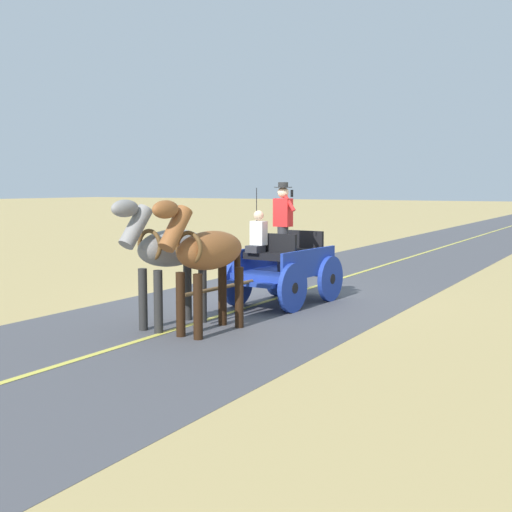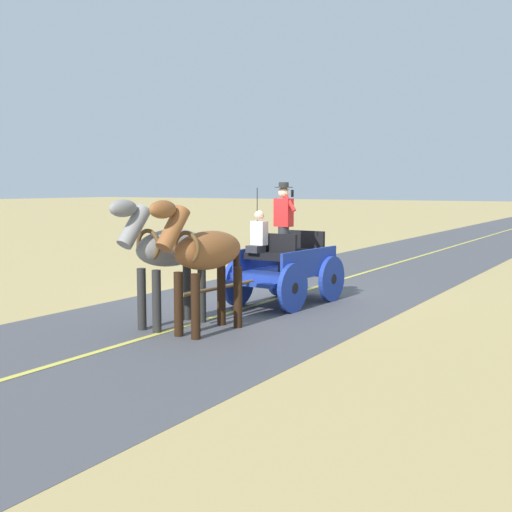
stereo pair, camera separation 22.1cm
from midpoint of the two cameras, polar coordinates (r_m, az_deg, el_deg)
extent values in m
plane|color=tan|center=(14.21, 0.92, -3.80)|extent=(200.00, 200.00, 0.00)
cube|color=#4C4C51|center=(14.21, 0.92, -3.79)|extent=(5.66, 160.00, 0.01)
cube|color=#DBCC4C|center=(14.21, 0.92, -3.77)|extent=(0.12, 160.00, 0.00)
cube|color=#1E3899|center=(13.71, 2.05, -1.38)|extent=(1.36, 2.28, 0.12)
cube|color=#1E3899|center=(13.38, 4.12, -0.36)|extent=(0.22, 2.09, 0.44)
cube|color=#1E3899|center=(13.98, 0.07, -0.07)|extent=(0.22, 2.09, 0.44)
cube|color=#1E3899|center=(12.71, -0.89, -2.41)|extent=(1.09, 0.32, 0.08)
cube|color=#1E3899|center=(14.75, 4.53, -1.57)|extent=(0.73, 0.25, 0.06)
cube|color=black|center=(13.16, 0.65, -0.01)|extent=(1.04, 0.43, 0.14)
cube|color=black|center=(13.29, 1.08, 1.00)|extent=(1.02, 0.16, 0.44)
cube|color=black|center=(14.08, 3.12, 0.37)|extent=(1.04, 0.43, 0.14)
cube|color=black|center=(14.22, 3.50, 1.31)|extent=(1.02, 0.16, 0.44)
cylinder|color=#1E3899|center=(12.75, 2.67, -2.76)|extent=(0.17, 0.96, 0.96)
cylinder|color=black|center=(12.75, 2.67, -2.76)|extent=(0.14, 0.22, 0.21)
cylinder|color=#1E3899|center=(13.46, -2.05, -2.28)|extent=(0.17, 0.96, 0.96)
cylinder|color=black|center=(13.46, -2.05, -2.28)|extent=(0.14, 0.22, 0.21)
cylinder|color=#1E3899|center=(14.07, 5.96, -1.95)|extent=(0.17, 0.96, 0.96)
cylinder|color=black|center=(14.07, 5.96, -1.95)|extent=(0.14, 0.22, 0.21)
cylinder|color=#1E3899|center=(14.72, 1.50, -1.57)|extent=(0.17, 0.96, 0.96)
cylinder|color=black|center=(14.72, 1.50, -1.57)|extent=(0.14, 0.22, 0.21)
cylinder|color=brown|center=(11.93, -3.60, -2.73)|extent=(0.22, 2.00, 0.07)
cylinder|color=black|center=(13.27, -0.43, 3.07)|extent=(0.02, 0.02, 1.30)
cylinder|color=#2D2D33|center=(13.29, 1.84, 0.61)|extent=(0.22, 0.22, 0.90)
cube|color=red|center=(13.24, 1.85, 3.75)|extent=(0.36, 0.24, 0.56)
sphere|color=beige|center=(13.24, 1.86, 5.48)|extent=(0.22, 0.22, 0.22)
cylinder|color=black|center=(13.23, 1.86, 5.92)|extent=(0.36, 0.36, 0.01)
cylinder|color=black|center=(13.23, 1.86, 6.13)|extent=(0.20, 0.20, 0.10)
cylinder|color=red|center=(13.11, 2.43, 4.51)|extent=(0.27, 0.10, 0.32)
cube|color=black|center=(13.06, 2.61, 5.39)|extent=(0.03, 0.07, 0.14)
cube|color=#2D2D33|center=(13.19, -0.55, 0.61)|extent=(0.30, 0.34, 0.14)
cube|color=silver|center=(13.26, -0.25, 1.98)|extent=(0.31, 0.22, 0.48)
sphere|color=beige|center=(13.24, -0.25, 3.49)|extent=(0.20, 0.20, 0.20)
ellipsoid|color=brown|center=(10.96, -4.51, 0.49)|extent=(0.70, 1.60, 0.64)
cylinder|color=black|center=(10.55, -5.60, -4.37)|extent=(0.15, 0.15, 1.05)
cylinder|color=black|center=(10.78, -7.07, -4.16)|extent=(0.15, 0.15, 1.05)
cylinder|color=black|center=(11.38, -2.01, -3.58)|extent=(0.15, 0.15, 1.05)
cylinder|color=black|center=(11.60, -3.44, -3.40)|extent=(0.15, 0.15, 1.05)
cylinder|color=brown|center=(10.29, -7.52, 2.33)|extent=(0.32, 0.67, 0.73)
ellipsoid|color=brown|center=(10.12, -8.39, 3.97)|extent=(0.27, 0.56, 0.28)
cube|color=black|center=(10.31, -7.45, 2.54)|extent=(0.11, 0.51, 0.56)
cylinder|color=black|center=(11.57, -2.15, -0.71)|extent=(0.11, 0.11, 0.70)
torus|color=brown|center=(10.54, -6.40, 0.69)|extent=(0.55, 0.12, 0.55)
ellipsoid|color=gray|center=(11.49, -7.69, 0.71)|extent=(0.75, 1.62, 0.64)
cylinder|color=#272726|center=(11.09, -8.95, -3.91)|extent=(0.15, 0.15, 1.05)
cylinder|color=#272726|center=(11.35, -10.23, -3.70)|extent=(0.15, 0.15, 1.05)
cylinder|color=#272726|center=(11.86, -5.14, -3.21)|extent=(0.15, 0.15, 1.05)
cylinder|color=#272726|center=(12.10, -6.42, -3.04)|extent=(0.15, 0.15, 1.05)
cylinder|color=gray|center=(10.88, -10.85, 2.47)|extent=(0.34, 0.68, 0.73)
ellipsoid|color=gray|center=(10.72, -11.76, 4.02)|extent=(0.29, 0.56, 0.28)
cube|color=#272726|center=(10.89, -10.78, 2.67)|extent=(0.12, 0.51, 0.56)
cylinder|color=#272726|center=(12.05, -5.18, -0.46)|extent=(0.11, 0.11, 0.70)
torus|color=brown|center=(11.10, -9.68, 0.91)|extent=(0.55, 0.14, 0.55)
camera|label=1|loc=(0.11, -90.50, -0.05)|focal=46.61mm
camera|label=2|loc=(0.11, 89.50, 0.05)|focal=46.61mm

